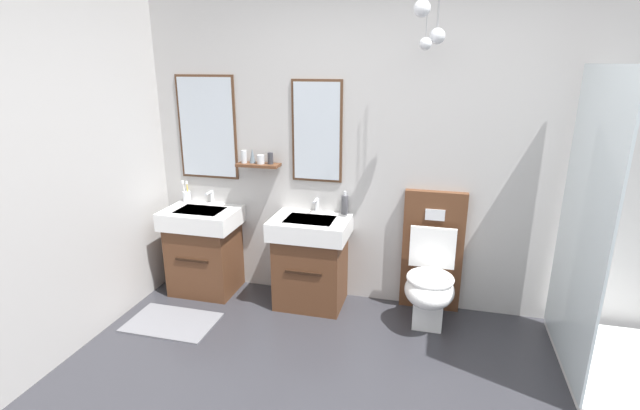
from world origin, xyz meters
TOP-DOWN VIEW (x-y plane):
  - wall_back at (-0.02, 1.78)m, footprint 4.41×0.61m
  - bath_mat at (-1.63, 0.92)m, footprint 0.68×0.44m
  - vanity_sink_left at (-1.63, 1.51)m, footprint 0.62×0.49m
  - tap_on_left_sink at (-1.63, 1.69)m, footprint 0.03×0.13m
  - vanity_sink_right at (-0.67, 1.51)m, footprint 0.62×0.49m
  - tap_on_right_sink at (-0.67, 1.69)m, footprint 0.03×0.13m
  - toilet at (0.30, 1.52)m, footprint 0.48×0.62m
  - toothbrush_cup at (-1.87, 1.68)m, footprint 0.07×0.07m
  - soap_dispenser at (-0.42, 1.69)m, footprint 0.06×0.06m
  - shower_tray at (1.44, 1.13)m, footprint 0.85×1.03m

SIDE VIEW (x-z plane):
  - bath_mat at x=-1.63m, z-range 0.00..0.01m
  - toilet at x=0.30m, z-range -0.12..0.88m
  - vanity_sink_left at x=-1.63m, z-range 0.02..0.78m
  - vanity_sink_right at x=-0.67m, z-range 0.02..0.78m
  - shower_tray at x=1.44m, z-range -0.54..1.41m
  - toothbrush_cup at x=-1.87m, z-range 0.71..0.91m
  - tap_on_left_sink at x=-1.63m, z-range 0.77..0.88m
  - tap_on_right_sink at x=-0.67m, z-range 0.77..0.88m
  - soap_dispenser at x=-0.42m, z-range 0.74..0.94m
  - wall_back at x=-0.02m, z-range 0.00..2.73m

